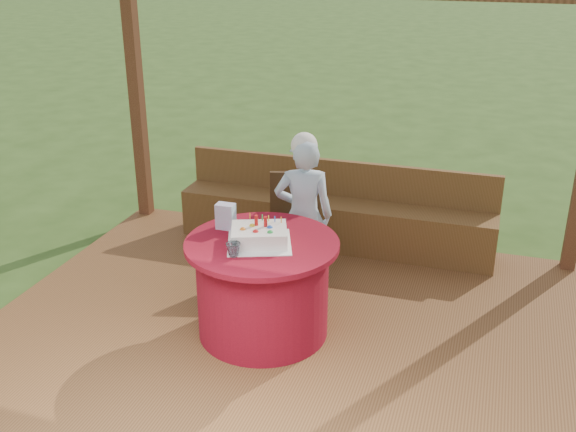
% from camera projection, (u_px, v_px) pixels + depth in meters
% --- Properties ---
extents(ground, '(60.00, 60.00, 0.00)m').
position_uv_depth(ground, '(278.00, 350.00, 5.08)').
color(ground, '#284416').
rests_on(ground, ground).
extents(deck, '(4.50, 4.00, 0.12)m').
position_uv_depth(deck, '(278.00, 343.00, 5.06)').
color(deck, brown).
rests_on(deck, ground).
extents(pergola, '(4.50, 4.00, 2.72)m').
position_uv_depth(pergola, '(276.00, 21.00, 4.15)').
color(pergola, brown).
rests_on(pergola, deck).
extents(bench, '(3.00, 0.42, 0.80)m').
position_uv_depth(bench, '(335.00, 219.00, 6.44)').
color(bench, brown).
rests_on(bench, deck).
extents(table, '(1.12, 1.12, 0.75)m').
position_uv_depth(table, '(263.00, 287.00, 4.96)').
color(table, maroon).
rests_on(table, deck).
extents(chair, '(0.54, 0.54, 0.89)m').
position_uv_depth(chair, '(295.00, 220.00, 5.82)').
color(chair, '#3D2713').
rests_on(chair, deck).
extents(elderly_woman, '(0.55, 0.43, 1.36)m').
position_uv_depth(elderly_woman, '(304.00, 213.00, 5.48)').
color(elderly_woman, '#8DB3D2').
rests_on(elderly_woman, deck).
extents(birthday_cake, '(0.57, 0.57, 0.19)m').
position_uv_depth(birthday_cake, '(259.00, 235.00, 4.78)').
color(birthday_cake, white).
rests_on(birthday_cake, table).
extents(gift_bag, '(0.14, 0.09, 0.20)m').
position_uv_depth(gift_bag, '(226.00, 216.00, 5.00)').
color(gift_bag, '#E896D3').
rests_on(gift_bag, table).
extents(drinking_glass, '(0.11, 0.11, 0.10)m').
position_uv_depth(drinking_glass, '(233.00, 250.00, 4.59)').
color(drinking_glass, white).
rests_on(drinking_glass, table).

